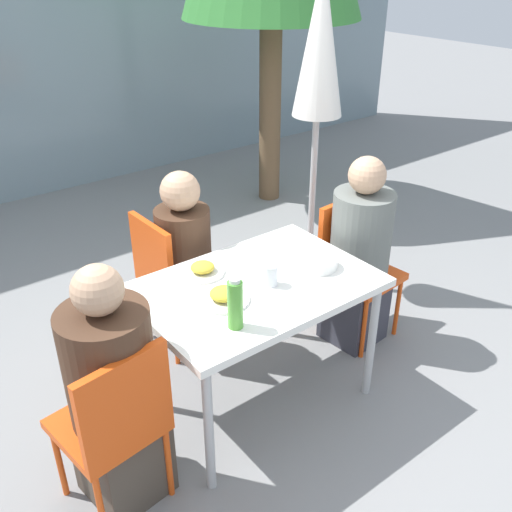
{
  "coord_description": "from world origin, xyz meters",
  "views": [
    {
      "loc": [
        -1.45,
        -1.89,
        2.21
      ],
      "look_at": [
        0.0,
        0.0,
        0.89
      ],
      "focal_mm": 40.0,
      "sensor_mm": 36.0,
      "label": 1
    }
  ],
  "objects_px": {
    "chair_left": "(116,420)",
    "person_right": "(359,259)",
    "bottle": "(235,304)",
    "salad_bowl": "(319,263)",
    "chair_right": "(353,259)",
    "drinking_cup": "(271,275)",
    "closed_umbrella": "(319,61)",
    "person_left": "(114,397)",
    "person_far": "(185,267)",
    "chair_far": "(169,274)"
  },
  "relations": [
    {
      "from": "bottle",
      "to": "chair_right",
      "type": "bearing_deg",
      "value": 18.7
    },
    {
      "from": "chair_far",
      "to": "salad_bowl",
      "type": "xyz_separation_m",
      "value": [
        0.46,
        -0.77,
        0.26
      ]
    },
    {
      "from": "closed_umbrella",
      "to": "chair_right",
      "type": "bearing_deg",
      "value": -109.22
    },
    {
      "from": "chair_left",
      "to": "person_far",
      "type": "bearing_deg",
      "value": 37.5
    },
    {
      "from": "chair_left",
      "to": "person_left",
      "type": "relative_size",
      "value": 0.74
    },
    {
      "from": "closed_umbrella",
      "to": "drinking_cup",
      "type": "height_order",
      "value": "closed_umbrella"
    },
    {
      "from": "closed_umbrella",
      "to": "drinking_cup",
      "type": "distance_m",
      "value": 1.53
    },
    {
      "from": "closed_umbrella",
      "to": "bottle",
      "type": "distance_m",
      "value": 1.84
    },
    {
      "from": "person_right",
      "to": "chair_right",
      "type": "bearing_deg",
      "value": -121.96
    },
    {
      "from": "chair_far",
      "to": "closed_umbrella",
      "type": "xyz_separation_m",
      "value": [
        1.19,
        0.07,
        1.06
      ]
    },
    {
      "from": "chair_far",
      "to": "bottle",
      "type": "xyz_separation_m",
      "value": [
        -0.18,
        -0.93,
        0.35
      ]
    },
    {
      "from": "salad_bowl",
      "to": "chair_right",
      "type": "bearing_deg",
      "value": 24.44
    },
    {
      "from": "chair_right",
      "to": "drinking_cup",
      "type": "distance_m",
      "value": 0.9
    },
    {
      "from": "bottle",
      "to": "person_right",
      "type": "bearing_deg",
      "value": 15.43
    },
    {
      "from": "person_far",
      "to": "salad_bowl",
      "type": "height_order",
      "value": "person_far"
    },
    {
      "from": "person_right",
      "to": "closed_umbrella",
      "type": "bearing_deg",
      "value": -115.38
    },
    {
      "from": "chair_right",
      "to": "chair_left",
      "type": "bearing_deg",
      "value": 6.31
    },
    {
      "from": "bottle",
      "to": "salad_bowl",
      "type": "xyz_separation_m",
      "value": [
        0.64,
        0.16,
        -0.09
      ]
    },
    {
      "from": "chair_right",
      "to": "drinking_cup",
      "type": "bearing_deg",
      "value": 9.47
    },
    {
      "from": "chair_left",
      "to": "bottle",
      "type": "relative_size",
      "value": 3.58
    },
    {
      "from": "person_left",
      "to": "drinking_cup",
      "type": "distance_m",
      "value": 0.91
    },
    {
      "from": "chair_left",
      "to": "person_far",
      "type": "xyz_separation_m",
      "value": [
        0.84,
        0.84,
        0.03
      ]
    },
    {
      "from": "chair_left",
      "to": "drinking_cup",
      "type": "distance_m",
      "value": 0.97
    },
    {
      "from": "drinking_cup",
      "to": "person_right",
      "type": "bearing_deg",
      "value": 9.53
    },
    {
      "from": "bottle",
      "to": "drinking_cup",
      "type": "distance_m",
      "value": 0.39
    },
    {
      "from": "drinking_cup",
      "to": "person_left",
      "type": "bearing_deg",
      "value": -176.59
    },
    {
      "from": "closed_umbrella",
      "to": "salad_bowl",
      "type": "xyz_separation_m",
      "value": [
        -0.73,
        -0.84,
        -0.8
      ]
    },
    {
      "from": "chair_right",
      "to": "closed_umbrella",
      "type": "distance_m",
      "value": 1.24
    },
    {
      "from": "bottle",
      "to": "person_far",
      "type": "bearing_deg",
      "value": 73.14
    },
    {
      "from": "person_left",
      "to": "bottle",
      "type": "bearing_deg",
      "value": -20.6
    },
    {
      "from": "closed_umbrella",
      "to": "drinking_cup",
      "type": "xyz_separation_m",
      "value": [
        -1.03,
        -0.82,
        -0.77
      ]
    },
    {
      "from": "person_right",
      "to": "salad_bowl",
      "type": "relative_size",
      "value": 6.41
    },
    {
      "from": "person_left",
      "to": "chair_far",
      "type": "relative_size",
      "value": 1.35
    },
    {
      "from": "chair_left",
      "to": "person_right",
      "type": "relative_size",
      "value": 0.73
    },
    {
      "from": "salad_bowl",
      "to": "closed_umbrella",
      "type": "bearing_deg",
      "value": 49.08
    },
    {
      "from": "person_right",
      "to": "closed_umbrella",
      "type": "xyz_separation_m",
      "value": [
        0.25,
        0.69,
        1.01
      ]
    },
    {
      "from": "person_right",
      "to": "bottle",
      "type": "bearing_deg",
      "value": 10.23
    },
    {
      "from": "person_left",
      "to": "salad_bowl",
      "type": "height_order",
      "value": "person_left"
    },
    {
      "from": "chair_right",
      "to": "chair_far",
      "type": "bearing_deg",
      "value": -33.85
    },
    {
      "from": "person_right",
      "to": "person_far",
      "type": "bearing_deg",
      "value": -39.03
    },
    {
      "from": "person_far",
      "to": "closed_umbrella",
      "type": "bearing_deg",
      "value": 94.07
    },
    {
      "from": "person_far",
      "to": "closed_umbrella",
      "type": "distance_m",
      "value": 1.51
    },
    {
      "from": "person_left",
      "to": "chair_far",
      "type": "height_order",
      "value": "person_left"
    },
    {
      "from": "person_left",
      "to": "person_right",
      "type": "distance_m",
      "value": 1.66
    },
    {
      "from": "closed_umbrella",
      "to": "chair_far",
      "type": "bearing_deg",
      "value": -176.43
    },
    {
      "from": "person_far",
      "to": "bottle",
      "type": "distance_m",
      "value": 0.97
    },
    {
      "from": "chair_left",
      "to": "drinking_cup",
      "type": "height_order",
      "value": "chair_left"
    },
    {
      "from": "chair_far",
      "to": "person_far",
      "type": "bearing_deg",
      "value": 58.04
    },
    {
      "from": "chair_left",
      "to": "closed_umbrella",
      "type": "xyz_separation_m",
      "value": [
        1.95,
        0.96,
        1.06
      ]
    },
    {
      "from": "chair_left",
      "to": "person_left",
      "type": "bearing_deg",
      "value": 58.04
    }
  ]
}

